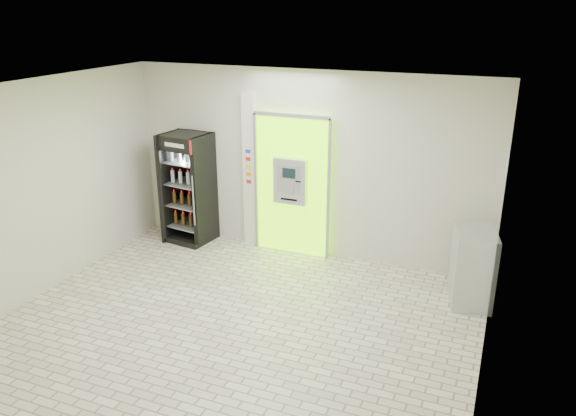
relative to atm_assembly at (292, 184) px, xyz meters
The scene contains 7 objects.
ground 2.69m from the atm_assembly, 85.26° to the right, with size 6.00×6.00×0.00m, color beige.
room_shell 2.51m from the atm_assembly, 85.26° to the right, with size 6.00×6.00×6.00m.
atm_assembly is the anchor object (origin of this frame).
pillar 0.79m from the atm_assembly, behind, with size 0.22×0.11×2.60m.
beverage_cooler 1.86m from the atm_assembly, behind, with size 0.79×0.74×1.90m.
steel_cabinet 3.07m from the atm_assembly, 12.55° to the right, with size 0.68×0.88×1.06m.
exit_sign 3.48m from the atm_assembly, 17.65° to the right, with size 0.02×0.22×0.26m.
Camera 1 is at (3.00, -5.64, 3.93)m, focal length 35.00 mm.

